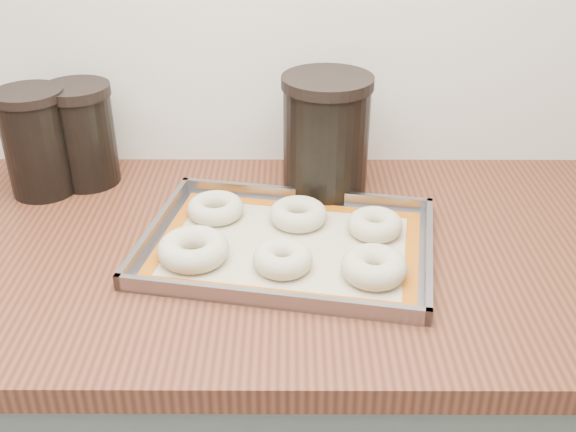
{
  "coord_description": "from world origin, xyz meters",
  "views": [
    {
      "loc": [
        0.2,
        0.73,
        1.49
      ],
      "look_at": [
        0.2,
        1.66,
        0.96
      ],
      "focal_mm": 42.0,
      "sensor_mm": 36.0,
      "label": 1
    }
  ],
  "objects_px": {
    "bagel_front_right": "(374,267)",
    "bagel_back_mid": "(298,214)",
    "bagel_front_left": "(193,249)",
    "baking_tray": "(288,244)",
    "bagel_back_right": "(375,225)",
    "canister_left": "(37,142)",
    "canister_mid": "(83,134)",
    "bagel_back_left": "(216,208)",
    "bagel_front_mid": "(283,259)",
    "canister_right": "(326,135)"
  },
  "relations": [
    {
      "from": "bagel_back_right",
      "to": "bagel_back_left",
      "type": "bearing_deg",
      "value": 167.93
    },
    {
      "from": "bagel_front_mid",
      "to": "canister_right",
      "type": "relative_size",
      "value": 0.42
    },
    {
      "from": "bagel_front_right",
      "to": "bagel_back_mid",
      "type": "bearing_deg",
      "value": 124.17
    },
    {
      "from": "bagel_front_right",
      "to": "bagel_back_right",
      "type": "relative_size",
      "value": 1.09
    },
    {
      "from": "bagel_front_right",
      "to": "canister_right",
      "type": "distance_m",
      "value": 0.32
    },
    {
      "from": "bagel_back_left",
      "to": "bagel_front_mid",
      "type": "bearing_deg",
      "value": -53.88
    },
    {
      "from": "bagel_front_mid",
      "to": "bagel_back_left",
      "type": "relative_size",
      "value": 0.94
    },
    {
      "from": "bagel_front_left",
      "to": "bagel_front_right",
      "type": "relative_size",
      "value": 1.12
    },
    {
      "from": "baking_tray",
      "to": "bagel_back_mid",
      "type": "relative_size",
      "value": 5.19
    },
    {
      "from": "bagel_back_right",
      "to": "canister_mid",
      "type": "relative_size",
      "value": 0.47
    },
    {
      "from": "bagel_front_mid",
      "to": "canister_left",
      "type": "xyz_separation_m",
      "value": [
        -0.45,
        0.27,
        0.08
      ]
    },
    {
      "from": "bagel_front_left",
      "to": "bagel_front_right",
      "type": "height_order",
      "value": "same"
    },
    {
      "from": "canister_left",
      "to": "bagel_back_mid",
      "type": "bearing_deg",
      "value": -14.99
    },
    {
      "from": "baking_tray",
      "to": "canister_left",
      "type": "bearing_deg",
      "value": 156.26
    },
    {
      "from": "bagel_front_mid",
      "to": "canister_left",
      "type": "distance_m",
      "value": 0.53
    },
    {
      "from": "baking_tray",
      "to": "bagel_front_left",
      "type": "relative_size",
      "value": 4.57
    },
    {
      "from": "bagel_front_mid",
      "to": "bagel_back_left",
      "type": "bearing_deg",
      "value": 126.12
    },
    {
      "from": "bagel_back_mid",
      "to": "bagel_back_right",
      "type": "xyz_separation_m",
      "value": [
        0.13,
        -0.04,
        0.0
      ]
    },
    {
      "from": "canister_left",
      "to": "canister_mid",
      "type": "relative_size",
      "value": 1.02
    },
    {
      "from": "baking_tray",
      "to": "bagel_back_left",
      "type": "height_order",
      "value": "bagel_back_left"
    },
    {
      "from": "bagel_back_left",
      "to": "bagel_front_right",
      "type": "bearing_deg",
      "value": -36.17
    },
    {
      "from": "bagel_back_right",
      "to": "bagel_front_left",
      "type": "bearing_deg",
      "value": -164.68
    },
    {
      "from": "baking_tray",
      "to": "bagel_front_left",
      "type": "bearing_deg",
      "value": -164.29
    },
    {
      "from": "canister_left",
      "to": "canister_mid",
      "type": "xyz_separation_m",
      "value": [
        0.07,
        0.04,
        -0.0
      ]
    },
    {
      "from": "baking_tray",
      "to": "canister_right",
      "type": "relative_size",
      "value": 2.32
    },
    {
      "from": "canister_right",
      "to": "baking_tray",
      "type": "bearing_deg",
      "value": -108.13
    },
    {
      "from": "baking_tray",
      "to": "bagel_back_left",
      "type": "bearing_deg",
      "value": 142.69
    },
    {
      "from": "bagel_back_right",
      "to": "canister_right",
      "type": "distance_m",
      "value": 0.21
    },
    {
      "from": "canister_right",
      "to": "bagel_back_left",
      "type": "bearing_deg",
      "value": -149.95
    },
    {
      "from": "bagel_front_left",
      "to": "canister_left",
      "type": "bearing_deg",
      "value": 141.97
    },
    {
      "from": "canister_left",
      "to": "canister_mid",
      "type": "height_order",
      "value": "canister_left"
    },
    {
      "from": "bagel_front_left",
      "to": "bagel_front_mid",
      "type": "bearing_deg",
      "value": -10.03
    },
    {
      "from": "bagel_front_left",
      "to": "bagel_front_right",
      "type": "distance_m",
      "value": 0.28
    },
    {
      "from": "baking_tray",
      "to": "bagel_back_right",
      "type": "xyz_separation_m",
      "value": [
        0.14,
        0.04,
        0.01
      ]
    },
    {
      "from": "bagel_back_left",
      "to": "bagel_back_mid",
      "type": "relative_size",
      "value": 1.0
    },
    {
      "from": "bagel_front_right",
      "to": "canister_right",
      "type": "xyz_separation_m",
      "value": [
        -0.06,
        0.3,
        0.09
      ]
    },
    {
      "from": "bagel_front_left",
      "to": "bagel_front_mid",
      "type": "height_order",
      "value": "bagel_front_left"
    },
    {
      "from": "baking_tray",
      "to": "bagel_front_right",
      "type": "relative_size",
      "value": 5.12
    },
    {
      "from": "bagel_back_left",
      "to": "canister_mid",
      "type": "distance_m",
      "value": 0.31
    },
    {
      "from": "baking_tray",
      "to": "bagel_back_mid",
      "type": "xyz_separation_m",
      "value": [
        0.02,
        0.07,
        0.01
      ]
    },
    {
      "from": "bagel_front_left",
      "to": "bagel_back_mid",
      "type": "relative_size",
      "value": 1.14
    },
    {
      "from": "canister_mid",
      "to": "canister_left",
      "type": "bearing_deg",
      "value": -150.79
    },
    {
      "from": "canister_mid",
      "to": "bagel_front_right",
      "type": "bearing_deg",
      "value": -32.84
    },
    {
      "from": "bagel_back_mid",
      "to": "canister_left",
      "type": "bearing_deg",
      "value": 165.01
    },
    {
      "from": "bagel_back_left",
      "to": "bagel_back_right",
      "type": "distance_m",
      "value": 0.28
    },
    {
      "from": "canister_mid",
      "to": "canister_right",
      "type": "bearing_deg",
      "value": -4.11
    },
    {
      "from": "bagel_front_mid",
      "to": "bagel_front_left",
      "type": "bearing_deg",
      "value": 169.97
    },
    {
      "from": "bagel_front_left",
      "to": "bagel_front_right",
      "type": "bearing_deg",
      "value": -10.0
    },
    {
      "from": "bagel_back_left",
      "to": "bagel_front_left",
      "type": "bearing_deg",
      "value": -98.63
    },
    {
      "from": "baking_tray",
      "to": "canister_right",
      "type": "distance_m",
      "value": 0.24
    }
  ]
}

